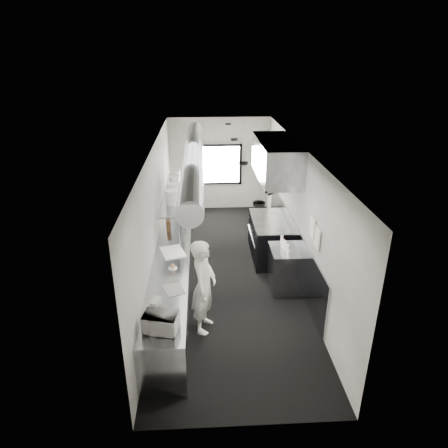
{
  "coord_description": "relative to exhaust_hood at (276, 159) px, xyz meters",
  "views": [
    {
      "loc": [
        -0.52,
        -7.75,
        4.58
      ],
      "look_at": [
        -0.09,
        -0.2,
        1.27
      ],
      "focal_mm": 32.0,
      "sensor_mm": 36.0,
      "label": 1
    }
  ],
  "objects": [
    {
      "name": "service_window",
      "position": [
        -1.1,
        3.26,
        -0.99
      ],
      "size": [
        1.36,
        0.05,
        1.25
      ],
      "color": "white",
      "rests_on": "wall_back"
    },
    {
      "name": "prep_counter",
      "position": [
        -2.25,
        -1.2,
        -1.94
      ],
      "size": [
        0.7,
        6.0,
        0.9
      ],
      "primitive_type": "cube",
      "color": "gray",
      "rests_on": "floor"
    },
    {
      "name": "wall_front",
      "position": [
        -1.1,
        -4.7,
        -0.99
      ],
      "size": [
        3.0,
        0.02,
        2.8
      ],
      "primitive_type": "cube",
      "color": "beige",
      "rests_on": "floor"
    },
    {
      "name": "notice_sheet_a",
      "position": [
        0.37,
        -1.9,
        -0.79
      ],
      "size": [
        0.02,
        0.28,
        0.38
      ],
      "primitive_type": "cube",
      "color": "white",
      "rests_on": "wall_right"
    },
    {
      "name": "newspaper",
      "position": [
        -2.13,
        -2.75,
        -1.49
      ],
      "size": [
        0.41,
        0.46,
        0.01
      ],
      "primitive_type": "cube",
      "rotation": [
        0.0,
        0.0,
        0.35
      ],
      "color": "silver",
      "rests_on": "prep_counter"
    },
    {
      "name": "notice_sheet_b",
      "position": [
        0.37,
        -2.25,
        -0.84
      ],
      "size": [
        0.02,
        0.28,
        0.38
      ],
      "primitive_type": "cube",
      "color": "white",
      "rests_on": "wall_right"
    },
    {
      "name": "microwave",
      "position": [
        -2.25,
        -3.79,
        -1.36
      ],
      "size": [
        0.51,
        0.43,
        0.27
      ],
      "primitive_type": "imported",
      "rotation": [
        0.0,
        0.0,
        -0.2
      ],
      "color": "silver",
      "rests_on": "prep_counter"
    },
    {
      "name": "squeeze_bottle_a",
      "position": [
        0.01,
        -1.75,
        -1.4
      ],
      "size": [
        0.06,
        0.06,
        0.17
      ],
      "primitive_type": "cylinder",
      "rotation": [
        0.0,
        0.0,
        -0.12
      ],
      "color": "white",
      "rests_on": "bottle_station"
    },
    {
      "name": "plate_stack_c",
      "position": [
        -2.27,
        0.45,
        -0.65
      ],
      "size": [
        0.29,
        0.29,
        0.33
      ],
      "primitive_type": "cylinder",
      "rotation": [
        0.0,
        0.0,
        0.27
      ],
      "color": "white",
      "rests_on": "pass_shelf"
    },
    {
      "name": "wall_back",
      "position": [
        -1.1,
        3.3,
        -0.99
      ],
      "size": [
        3.0,
        0.02,
        2.8
      ],
      "primitive_type": "cube",
      "color": "beige",
      "rests_on": "floor"
    },
    {
      "name": "floor",
      "position": [
        -1.1,
        -0.7,
        -2.39
      ],
      "size": [
        3.0,
        8.0,
        0.01
      ],
      "primitive_type": "cube",
      "color": "black",
      "rests_on": "ground"
    },
    {
      "name": "exhaust_hood",
      "position": [
        0.0,
        0.0,
        0.0
      ],
      "size": [
        0.81,
        2.2,
        0.88
      ],
      "color": "gray",
      "rests_on": "ceiling"
    },
    {
      "name": "ceiling",
      "position": [
        -1.1,
        -0.7,
        0.41
      ],
      "size": [
        3.0,
        8.0,
        0.01
      ],
      "primitive_type": "cube",
      "color": "silver",
      "rests_on": "wall_back"
    },
    {
      "name": "far_work_table",
      "position": [
        -2.25,
        2.5,
        -1.94
      ],
      "size": [
        0.7,
        1.2,
        0.9
      ],
      "primitive_type": "cube",
      "color": "gray",
      "rests_on": "floor"
    },
    {
      "name": "plate_stack_b",
      "position": [
        -2.3,
        0.05,
        -0.67
      ],
      "size": [
        0.26,
        0.26,
        0.29
      ],
      "primitive_type": "cylinder",
      "rotation": [
        0.0,
        0.0,
        -0.19
      ],
      "color": "white",
      "rests_on": "pass_shelf"
    },
    {
      "name": "line_cook",
      "position": [
        -1.63,
        -2.62,
        -1.53
      ],
      "size": [
        0.55,
        0.71,
        1.72
      ],
      "primitive_type": "imported",
      "rotation": [
        0.0,
        0.0,
        1.33
      ],
      "color": "silver",
      "rests_on": "floor"
    },
    {
      "name": "range",
      "position": [
        -0.06,
        0.0,
        -1.92
      ],
      "size": [
        0.88,
        1.6,
        0.94
      ],
      "color": "black",
      "rests_on": "floor"
    },
    {
      "name": "squeeze_bottle_b",
      "position": [
        0.02,
        -1.56,
        -1.39
      ],
      "size": [
        0.08,
        0.08,
        0.19
      ],
      "primitive_type": "cylinder",
      "rotation": [
        0.0,
        0.0,
        0.34
      ],
      "color": "white",
      "rests_on": "bottle_station"
    },
    {
      "name": "pass_shelf",
      "position": [
        -2.29,
        0.3,
        -0.86
      ],
      "size": [
        0.45,
        3.0,
        0.68
      ],
      "color": "gray",
      "rests_on": "prep_counter"
    },
    {
      "name": "hvac_duct",
      "position": [
        -1.8,
        -0.3,
        0.16
      ],
      "size": [
        0.4,
        6.4,
        0.4
      ],
      "primitive_type": "cylinder",
      "rotation": [
        1.57,
        0.0,
        0.0
      ],
      "color": "#94989D",
      "rests_on": "ceiling"
    },
    {
      "name": "bottle_station",
      "position": [
        0.05,
        -1.4,
        -1.94
      ],
      "size": [
        0.65,
        0.8,
        0.9
      ],
      "primitive_type": "cube",
      "color": "gray",
      "rests_on": "floor"
    },
    {
      "name": "deli_tub_a",
      "position": [
        -2.38,
        -3.13,
        -1.44
      ],
      "size": [
        0.17,
        0.17,
        0.1
      ],
      "primitive_type": "cylinder",
      "rotation": [
        0.0,
        0.0,
        0.19
      ],
      "color": "#AEB7A9",
      "rests_on": "prep_counter"
    },
    {
      "name": "deli_tub_b",
      "position": [
        -2.41,
        -3.22,
        -1.44
      ],
      "size": [
        0.19,
        0.19,
        0.1
      ],
      "primitive_type": "cylinder",
      "rotation": [
        0.0,
        0.0,
        -0.42
      ],
      "color": "#AEB7A9",
      "rests_on": "prep_counter"
    },
    {
      "name": "squeeze_bottle_e",
      "position": [
        0.0,
        -1.1,
        -1.41
      ],
      "size": [
        0.06,
        0.06,
        0.17
      ],
      "primitive_type": "cylinder",
      "rotation": [
        0.0,
        0.0,
        0.15
      ],
      "color": "white",
      "rests_on": "bottle_station"
    },
    {
      "name": "wall_right",
      "position": [
        0.4,
        -0.7,
        -0.99
      ],
      "size": [
        0.02,
        8.0,
        2.8
      ],
      "primitive_type": "cube",
      "color": "beige",
      "rests_on": "floor"
    },
    {
      "name": "plate_stack_d",
      "position": [
        -2.27,
        0.88,
        -0.64
      ],
      "size": [
        0.24,
        0.24,
        0.37
      ],
      "primitive_type": "cylinder",
      "rotation": [
        0.0,
        0.0,
        0.02
      ],
      "color": "white",
      "rests_on": "pass_shelf"
    },
    {
      "name": "small_plate",
      "position": [
        -2.19,
        -2.04,
        -1.48
      ],
      "size": [
        0.2,
        0.2,
        0.01
      ],
      "primitive_type": "cylinder",
      "rotation": [
        0.0,
        0.0,
        -0.29
      ],
      "color": "white",
      "rests_on": "prep_counter"
    },
    {
      "name": "squeeze_bottle_d",
      "position": [
        -0.02,
        -1.3,
        -1.4
      ],
      "size": [
        0.06,
        0.06,
        0.18
      ],
      "primitive_type": "cylinder",
      "rotation": [
        0.0,
        0.0,
        0.06
      ],
      "color": "white",
      "rests_on": "bottle_station"
    },
    {
      "name": "plate_stack_a",
      "position": [
        -2.28,
        -0.46,
        -0.67
      ],
      "size": [
        0.33,
        0.33,
        0.3
      ],
      "primitive_type": "cylinder",
      "rotation": [
        0.0,
        0.0,
        -0.31
      ],
      "color": "white",
      "rests_on": "pass_shelf"
    },
    {
      "name": "squeeze_bottle_c",
      "position": [
        0.0,
        -1.4,
        -1.4
      ],
      "size": [
        0.08,
        0.08,
        0.19
      ],
      "primitive_type": "cylinder",
      "rotation": [
        0.0,
        0.0,
        0.23
      ],
      "color": "white",
      "rests_on": "bottle_station"
    },
    {
      "name": "cutting_board",
      "position": [
        -2.24,
        -1.4,
        -1.48
      ],
      "size": [
        0.57,
        0.66,
        0.02
      ],
      "primitive_type": "cube",
      "rotation": [
        0.0,
        0.0,
        0.31
      ],
      "color": "white",
      "rests_on": "prep_counter"
    },
    {
      "name": "knife_block",
      "position": [
        -2.39,
        -0.3,
        -1.38
      ],
      "size": [
        0.12,
        0.22,
        0.23
      ],
      "primitive_type": "cube",
      "rotation": [
        0.0,
        0.0,
        0.13
      ],
      "color": "#55351E",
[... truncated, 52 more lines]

